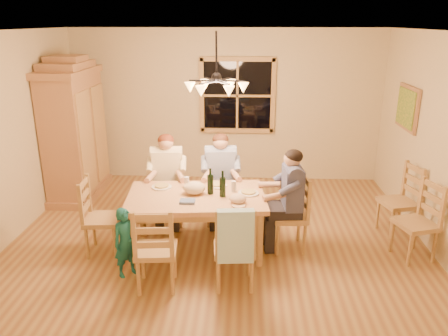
# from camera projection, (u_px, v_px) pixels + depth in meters

# --- Properties ---
(floor) EXTENTS (5.50, 5.50, 0.00)m
(floor) POSITION_uv_depth(u_px,v_px,m) (217.00, 240.00, 5.88)
(floor) COLOR #8E5D33
(floor) RESTS_ON ground
(ceiling) EXTENTS (5.50, 5.00, 0.02)m
(ceiling) POSITION_uv_depth(u_px,v_px,m) (216.00, 31.00, 5.01)
(ceiling) COLOR white
(ceiling) RESTS_ON wall_back
(wall_back) EXTENTS (5.50, 0.02, 2.70)m
(wall_back) POSITION_uv_depth(u_px,v_px,m) (226.00, 106.00, 7.81)
(wall_back) COLOR beige
(wall_back) RESTS_ON floor
(wall_left) EXTENTS (0.02, 5.00, 2.70)m
(wall_left) POSITION_uv_depth(u_px,v_px,m) (3.00, 141.00, 5.58)
(wall_left) COLOR beige
(wall_left) RESTS_ON floor
(wall_right) EXTENTS (0.02, 5.00, 2.70)m
(wall_right) POSITION_uv_depth(u_px,v_px,m) (442.00, 147.00, 5.32)
(wall_right) COLOR beige
(wall_right) RESTS_ON floor
(window) EXTENTS (1.30, 0.06, 1.30)m
(window) POSITION_uv_depth(u_px,v_px,m) (237.00, 96.00, 7.71)
(window) COLOR black
(window) RESTS_ON wall_back
(painting) EXTENTS (0.06, 0.78, 0.64)m
(painting) POSITION_uv_depth(u_px,v_px,m) (407.00, 108.00, 6.37)
(painting) COLOR #A77548
(painting) RESTS_ON wall_right
(chandelier) EXTENTS (0.77, 0.68, 0.71)m
(chandelier) POSITION_uv_depth(u_px,v_px,m) (217.00, 85.00, 5.22)
(chandelier) COLOR black
(chandelier) RESTS_ON ceiling
(armoire) EXTENTS (0.66, 1.40, 2.30)m
(armoire) POSITION_uv_depth(u_px,v_px,m) (75.00, 134.00, 7.11)
(armoire) COLOR #A77548
(armoire) RESTS_ON floor
(dining_table) EXTENTS (1.79, 1.19, 0.76)m
(dining_table) POSITION_uv_depth(u_px,v_px,m) (196.00, 203.00, 5.44)
(dining_table) COLOR tan
(dining_table) RESTS_ON floor
(chair_far_left) EXTENTS (0.48, 0.46, 0.99)m
(chair_far_left) POSITION_uv_depth(u_px,v_px,m) (169.00, 204.00, 6.29)
(chair_far_left) COLOR #A47C48
(chair_far_left) RESTS_ON floor
(chair_far_right) EXTENTS (0.48, 0.46, 0.99)m
(chair_far_right) POSITION_uv_depth(u_px,v_px,m) (221.00, 203.00, 6.32)
(chair_far_right) COLOR #A47C48
(chair_far_right) RESTS_ON floor
(chair_near_left) EXTENTS (0.48, 0.46, 0.99)m
(chair_near_left) POSITION_uv_depth(u_px,v_px,m) (157.00, 262.00, 4.78)
(chair_near_left) COLOR #A47C48
(chair_near_left) RESTS_ON floor
(chair_near_right) EXTENTS (0.48, 0.46, 0.99)m
(chair_near_right) POSITION_uv_depth(u_px,v_px,m) (234.00, 260.00, 4.81)
(chair_near_right) COLOR #A47C48
(chair_near_right) RESTS_ON floor
(chair_end_left) EXTENTS (0.46, 0.48, 0.99)m
(chair_end_left) POSITION_uv_depth(u_px,v_px,m) (103.00, 230.00, 5.51)
(chair_end_left) COLOR #A47C48
(chair_end_left) RESTS_ON floor
(chair_end_right) EXTENTS (0.46, 0.48, 0.99)m
(chair_end_right) POSITION_uv_depth(u_px,v_px,m) (289.00, 227.00, 5.60)
(chair_end_right) COLOR #A47C48
(chair_end_right) RESTS_ON floor
(adult_woman) EXTENTS (0.42, 0.45, 0.87)m
(adult_woman) POSITION_uv_depth(u_px,v_px,m) (167.00, 169.00, 6.12)
(adult_woman) COLOR beige
(adult_woman) RESTS_ON floor
(adult_plaid_man) EXTENTS (0.42, 0.45, 0.87)m
(adult_plaid_man) POSITION_uv_depth(u_px,v_px,m) (221.00, 168.00, 6.15)
(adult_plaid_man) COLOR #314B89
(adult_plaid_man) RESTS_ON floor
(adult_slate_man) EXTENTS (0.45, 0.42, 0.87)m
(adult_slate_man) POSITION_uv_depth(u_px,v_px,m) (291.00, 188.00, 5.42)
(adult_slate_man) COLOR #474C71
(adult_slate_man) RESTS_ON floor
(towel) EXTENTS (0.39, 0.13, 0.58)m
(towel) POSITION_uv_depth(u_px,v_px,m) (236.00, 236.00, 4.50)
(towel) COLOR #B0E1EE
(towel) RESTS_ON chair_near_right
(wine_bottle_a) EXTENTS (0.08, 0.08, 0.33)m
(wine_bottle_a) POSITION_uv_depth(u_px,v_px,m) (210.00, 181.00, 5.40)
(wine_bottle_a) COLOR black
(wine_bottle_a) RESTS_ON dining_table
(wine_bottle_b) EXTENTS (0.08, 0.08, 0.33)m
(wine_bottle_b) POSITION_uv_depth(u_px,v_px,m) (223.00, 184.00, 5.32)
(wine_bottle_b) COLOR black
(wine_bottle_b) RESTS_ON dining_table
(plate_woman) EXTENTS (0.26, 0.26, 0.02)m
(plate_woman) POSITION_uv_depth(u_px,v_px,m) (162.00, 187.00, 5.64)
(plate_woman) COLOR white
(plate_woman) RESTS_ON dining_table
(plate_plaid) EXTENTS (0.26, 0.26, 0.02)m
(plate_plaid) POSITION_uv_depth(u_px,v_px,m) (217.00, 185.00, 5.70)
(plate_plaid) COLOR white
(plate_plaid) RESTS_ON dining_table
(plate_slate) EXTENTS (0.26, 0.26, 0.02)m
(plate_slate) POSITION_uv_depth(u_px,v_px,m) (248.00, 193.00, 5.44)
(plate_slate) COLOR white
(plate_slate) RESTS_ON dining_table
(wine_glass_a) EXTENTS (0.06, 0.06, 0.14)m
(wine_glass_a) POSITION_uv_depth(u_px,v_px,m) (187.00, 182.00, 5.64)
(wine_glass_a) COLOR silver
(wine_glass_a) RESTS_ON dining_table
(wine_glass_b) EXTENTS (0.06, 0.06, 0.14)m
(wine_glass_b) POSITION_uv_depth(u_px,v_px,m) (234.00, 186.00, 5.49)
(wine_glass_b) COLOR silver
(wine_glass_b) RESTS_ON dining_table
(cap) EXTENTS (0.20, 0.20, 0.11)m
(cap) POSITION_uv_depth(u_px,v_px,m) (238.00, 199.00, 5.15)
(cap) COLOR #CCAA88
(cap) RESTS_ON dining_table
(napkin) EXTENTS (0.19, 0.16, 0.03)m
(napkin) POSITION_uv_depth(u_px,v_px,m) (188.00, 201.00, 5.18)
(napkin) COLOR #536899
(napkin) RESTS_ON dining_table
(cloth_bundle) EXTENTS (0.28, 0.22, 0.15)m
(cloth_bundle) POSITION_uv_depth(u_px,v_px,m) (194.00, 188.00, 5.42)
(cloth_bundle) COLOR #CAB992
(cloth_bundle) RESTS_ON dining_table
(child) EXTENTS (0.36, 0.35, 0.83)m
(child) POSITION_uv_depth(u_px,v_px,m) (126.00, 242.00, 4.97)
(child) COLOR #176267
(child) RESTS_ON floor
(chair_spare_front) EXTENTS (0.53, 0.55, 0.99)m
(chair_spare_front) POSITION_uv_depth(u_px,v_px,m) (414.00, 235.00, 5.38)
(chair_spare_front) COLOR #A47C48
(chair_spare_front) RESTS_ON floor
(chair_spare_back) EXTENTS (0.52, 0.53, 0.99)m
(chair_spare_back) POSITION_uv_depth(u_px,v_px,m) (396.00, 213.00, 6.00)
(chair_spare_back) COLOR #A47C48
(chair_spare_back) RESTS_ON floor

